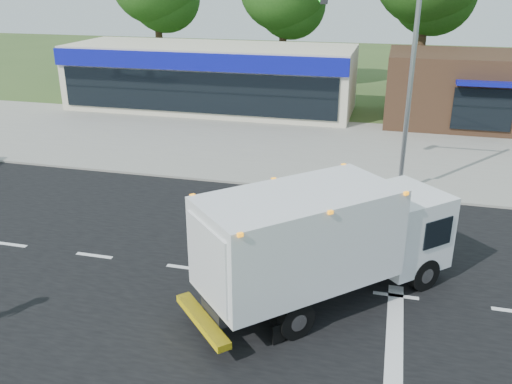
{
  "coord_description": "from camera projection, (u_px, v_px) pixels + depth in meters",
  "views": [
    {
      "loc": [
        2.46,
        -12.99,
        7.98
      ],
      "look_at": [
        -1.45,
        2.25,
        1.7
      ],
      "focal_mm": 38.0,
      "sensor_mm": 36.0,
      "label": 1
    }
  ],
  "objects": [
    {
      "name": "ground",
      "position": [
        286.0,
        282.0,
        15.21
      ],
      "size": [
        120.0,
        120.0,
        0.0
      ],
      "primitive_type": "plane",
      "color": "#385123",
      "rests_on": "ground"
    },
    {
      "name": "parking_apron",
      "position": [
        340.0,
        143.0,
        27.8
      ],
      "size": [
        60.0,
        9.0,
        0.02
      ],
      "primitive_type": "cube",
      "color": "gray",
      "rests_on": "ground"
    },
    {
      "name": "lane_markings",
      "position": [
        328.0,
        315.0,
        13.68
      ],
      "size": [
        55.2,
        7.0,
        0.01
      ],
      "color": "silver",
      "rests_on": "road_asphalt"
    },
    {
      "name": "traffic_signal_pole",
      "position": [
        394.0,
        67.0,
        19.68
      ],
      "size": [
        3.51,
        0.25,
        8.0
      ],
      "color": "gray",
      "rests_on": "ground"
    },
    {
      "name": "retail_strip_mall",
      "position": [
        210.0,
        77.0,
        34.48
      ],
      "size": [
        18.0,
        6.2,
        4.0
      ],
      "color": "beige",
      "rests_on": "ground"
    },
    {
      "name": "road_asphalt",
      "position": [
        286.0,
        281.0,
        15.21
      ],
      "size": [
        60.0,
        14.0,
        0.02
      ],
      "primitive_type": "cube",
      "color": "black",
      "rests_on": "ground"
    },
    {
      "name": "brown_storefront",
      "position": [
        477.0,
        89.0,
        30.83
      ],
      "size": [
        10.0,
        6.7,
        4.0
      ],
      "color": "#382316",
      "rests_on": "ground"
    },
    {
      "name": "sidewalk",
      "position": [
        325.0,
        181.0,
        22.57
      ],
      "size": [
        60.0,
        2.4,
        0.12
      ],
      "primitive_type": "cube",
      "color": "gray",
      "rests_on": "ground"
    },
    {
      "name": "ems_box_truck",
      "position": [
        324.0,
        237.0,
        13.67
      ],
      "size": [
        6.75,
        6.64,
        3.21
      ],
      "rotation": [
        0.0,
        0.0,
        0.77
      ],
      "color": "black",
      "rests_on": "ground"
    }
  ]
}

